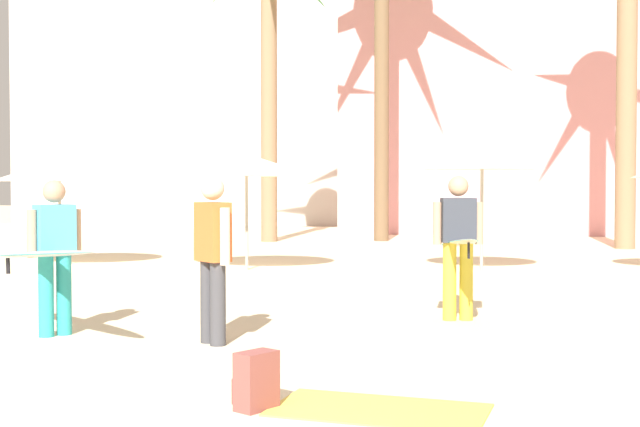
# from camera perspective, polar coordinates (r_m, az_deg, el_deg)

# --- Properties ---
(hotel_pink) EXTENTS (17.60, 11.70, 17.12)m
(hotel_pink) POSITION_cam_1_polar(r_m,az_deg,el_deg) (35.34, 17.38, 13.10)
(hotel_pink) COLOR pink
(hotel_pink) RESTS_ON ground
(cafe_umbrella_2) EXTENTS (2.61, 2.61, 2.14)m
(cafe_umbrella_2) POSITION_cam_1_polar(r_m,az_deg,el_deg) (18.27, -16.58, 2.72)
(cafe_umbrella_2) COLOR gray
(cafe_umbrella_2) RESTS_ON ground
(cafe_umbrella_5) EXTENTS (2.32, 2.32, 2.27)m
(cafe_umbrella_5) POSITION_cam_1_polar(r_m,az_deg,el_deg) (16.63, 10.49, 3.45)
(cafe_umbrella_5) COLOR gray
(cafe_umbrella_5) RESTS_ON ground
(cafe_umbrella_6) EXTENTS (2.63, 2.63, 2.21)m
(cafe_umbrella_6) POSITION_cam_1_polar(r_m,az_deg,el_deg) (16.67, -4.80, 3.16)
(cafe_umbrella_6) COLOR gray
(cafe_umbrella_6) RESTS_ON ground
(beach_towel) EXTENTS (1.62, 1.03, 0.01)m
(beach_towel) POSITION_cam_1_polar(r_m,az_deg,el_deg) (6.41, 3.88, -12.62)
(beach_towel) COLOR #F4CC4C
(beach_towel) RESTS_ON ground
(backpack) EXTENTS (0.34, 0.35, 0.42)m
(backpack) POSITION_cam_1_polar(r_m,az_deg,el_deg) (6.41, -4.22, -10.84)
(backpack) COLOR brown
(backpack) RESTS_ON ground
(person_mid_right) EXTENTS (0.68, 2.67, 1.72)m
(person_mid_right) POSITION_cam_1_polar(r_m,az_deg,el_deg) (10.65, 8.98, -1.83)
(person_mid_right) COLOR gold
(person_mid_right) RESTS_ON ground
(person_near_left) EXTENTS (2.19, 2.03, 1.66)m
(person_near_left) POSITION_cam_1_polar(r_m,az_deg,el_deg) (9.66, -17.19, -2.40)
(person_near_left) COLOR teal
(person_near_left) RESTS_ON ground
(person_near_right) EXTENTS (0.50, 0.49, 1.70)m
(person_near_right) POSITION_cam_1_polar(r_m,az_deg,el_deg) (8.92, -6.98, -2.53)
(person_near_right) COLOR #3D3D42
(person_near_right) RESTS_ON ground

